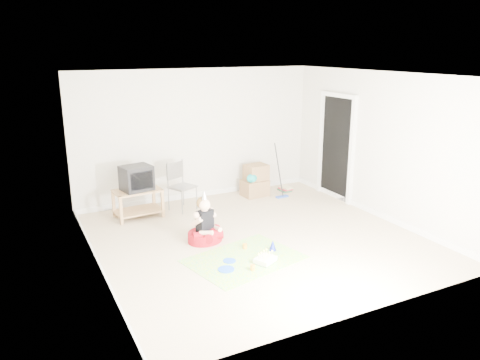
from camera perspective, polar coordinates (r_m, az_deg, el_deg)
name	(u,v)px	position (r m, az deg, el deg)	size (l,w,h in m)	color
ground	(257,239)	(7.65, 2.03, -7.15)	(5.00, 5.00, 0.00)	#CBB491
doorway_recess	(337,149)	(9.62, 11.69, 3.78)	(0.02, 0.90, 2.05)	black
tv_stand	(138,201)	(8.68, -12.33, -2.54)	(0.86, 0.57, 0.52)	#A77A4B
crt_tv	(137,178)	(8.55, -12.50, 0.24)	(0.52, 0.43, 0.44)	black
folding_chair	(182,187)	(8.87, -7.05, -0.83)	(0.55, 0.54, 0.94)	gray
cardboard_boxes	(255,181)	(9.71, 1.87, -0.12)	(0.56, 0.44, 0.65)	olive
floor_mop	(282,185)	(9.63, 5.19, -0.62)	(0.27, 0.37, 1.09)	blue
book_pile	(285,189)	(10.14, 5.53, -1.06)	(0.24, 0.29, 0.09)	#226640
seated_woman	(205,230)	(7.51, -4.29, -6.11)	(0.76, 0.76, 0.85)	maroon
party_mat	(244,259)	(6.94, 0.53, -9.60)	(1.59, 1.15, 0.01)	#EB318C
birthday_cake	(265,260)	(6.83, 3.10, -9.73)	(0.36, 0.34, 0.14)	white
blue_plate_near	(229,261)	(6.87, -1.30, -9.82)	(0.19, 0.19, 0.01)	blue
blue_plate_far	(226,269)	(6.63, -1.70, -10.83)	(0.23, 0.23, 0.01)	blue
orange_cup_near	(245,246)	(7.26, 0.60, -8.06)	(0.07, 0.07, 0.08)	orange
orange_cup_far	(253,268)	(6.60, 1.54, -10.62)	(0.07, 0.07, 0.08)	orange
blue_party_hat	(273,245)	(7.20, 4.01, -7.94)	(0.11, 0.11, 0.17)	#192AB1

